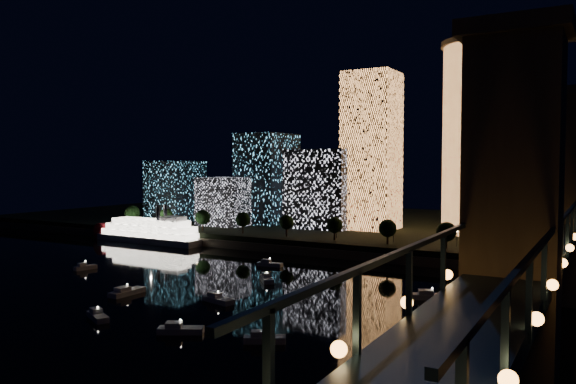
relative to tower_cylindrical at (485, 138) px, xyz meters
name	(u,v)px	position (x,y,z in m)	size (l,w,h in m)	color
ground	(204,314)	(-32.55, -135.36, -42.76)	(520.00, 520.00, 0.00)	black
far_bank	(420,229)	(-32.55, 24.64, -40.26)	(420.00, 160.00, 5.00)	black
seawall	(354,254)	(-32.55, -53.36, -41.26)	(420.00, 6.00, 3.00)	#6B5E4C
tower_cylindrical	(485,138)	(0.00, 0.00, 0.00)	(34.00, 34.00, 75.27)	#F4984E
tower_rectangular	(372,151)	(-44.19, -7.41, -4.89)	(20.66, 20.66, 65.74)	#F4984E
midrise_blocks	(259,187)	(-96.01, -14.53, -20.88)	(98.50, 40.81, 41.46)	silver
truss_bridge	(533,264)	(32.44, -131.64, -26.51)	(13.00, 266.00, 50.00)	#182E4D
riverboat	(146,232)	(-123.97, -57.90, -38.52)	(55.16, 12.69, 16.55)	silver
motorboats	(222,297)	(-36.51, -123.24, -41.95)	(118.11, 77.41, 2.78)	silver
esplanade_trees	(279,222)	(-65.90, -47.36, -32.29)	(166.33, 6.90, 8.95)	black
street_lamps	(285,224)	(-66.55, -41.36, -33.74)	(132.70, 0.70, 5.65)	black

